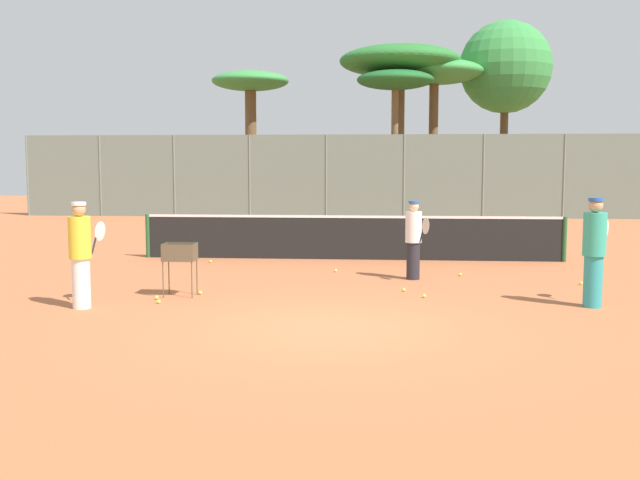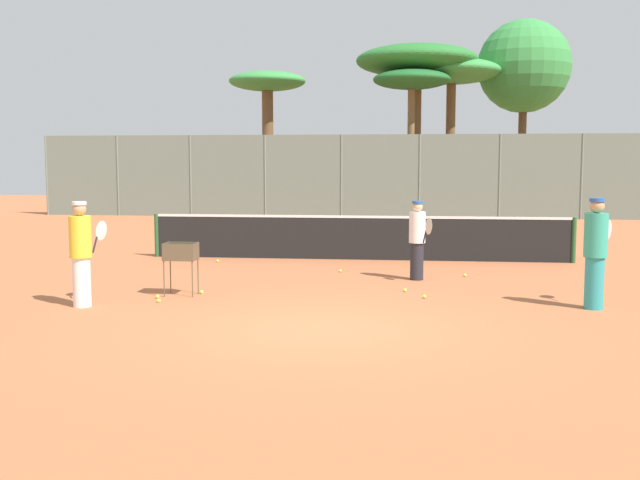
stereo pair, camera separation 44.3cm
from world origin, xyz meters
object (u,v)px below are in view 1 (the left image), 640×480
Objects in this scene: player_white_outfit at (414,239)px; player_red_cap at (594,251)px; player_yellow_shirt at (81,253)px; ball_cart at (180,257)px; tennis_net at (351,237)px.

player_red_cap is (2.80, -2.66, 0.10)m from player_white_outfit.
player_yellow_shirt is (-5.46, -3.44, 0.07)m from player_white_outfit.
ball_cart is at bearing -86.07° from player_white_outfit.
tennis_net is at bearing 70.30° from player_red_cap.
tennis_net is 7.01m from player_red_cap.
player_yellow_shirt reaches higher than tennis_net.
player_white_outfit is at bearing -65.20° from tennis_net.
player_white_outfit is at bearing 28.34° from ball_cart.
player_red_cap reaches higher than player_yellow_shirt.
player_white_outfit is 1.69× the size of ball_cart.
ball_cart is at bearing -32.25° from player_yellow_shirt.
ball_cart is (-2.80, -5.21, 0.14)m from tennis_net.
player_yellow_shirt is at bearing 129.19° from player_red_cap.
player_yellow_shirt is 1.77m from ball_cart.
player_red_cap is at bearing -53.49° from tennis_net.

